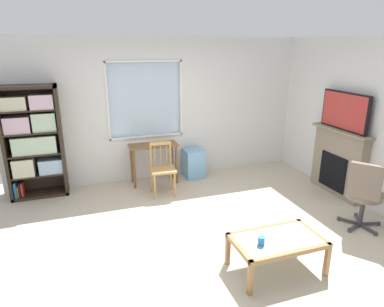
{
  "coord_description": "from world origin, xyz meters",
  "views": [
    {
      "loc": [
        -1.44,
        -3.81,
        2.47
      ],
      "look_at": [
        0.12,
        0.72,
        0.92
      ],
      "focal_mm": 31.56,
      "sensor_mm": 36.0,
      "label": 1
    }
  ],
  "objects_px": {
    "office_chair": "(364,192)",
    "coffee_table": "(277,243)",
    "plastic_drawer_unit": "(193,163)",
    "sippy_cup": "(261,241)",
    "bookshelf": "(33,139)",
    "fireplace": "(338,162)",
    "tv": "(345,111)",
    "desk_under_window": "(154,152)",
    "wooden_chair": "(162,168)"
  },
  "relations": [
    {
      "from": "tv",
      "to": "sippy_cup",
      "type": "distance_m",
      "value": 2.99
    },
    {
      "from": "coffee_table",
      "to": "tv",
      "type": "bearing_deg",
      "value": 35.26
    },
    {
      "from": "fireplace",
      "to": "coffee_table",
      "type": "relative_size",
      "value": 1.17
    },
    {
      "from": "plastic_drawer_unit",
      "to": "fireplace",
      "type": "bearing_deg",
      "value": -36.22
    },
    {
      "from": "fireplace",
      "to": "bookshelf",
      "type": "bearing_deg",
      "value": 161.92
    },
    {
      "from": "office_chair",
      "to": "coffee_table",
      "type": "relative_size",
      "value": 0.99
    },
    {
      "from": "bookshelf",
      "to": "office_chair",
      "type": "distance_m",
      "value": 5.1
    },
    {
      "from": "office_chair",
      "to": "wooden_chair",
      "type": "bearing_deg",
      "value": 138.47
    },
    {
      "from": "wooden_chair",
      "to": "plastic_drawer_unit",
      "type": "distance_m",
      "value": 0.96
    },
    {
      "from": "fireplace",
      "to": "plastic_drawer_unit",
      "type": "bearing_deg",
      "value": 143.78
    },
    {
      "from": "office_chair",
      "to": "coffee_table",
      "type": "distance_m",
      "value": 1.67
    },
    {
      "from": "bookshelf",
      "to": "plastic_drawer_unit",
      "type": "xyz_separation_m",
      "value": [
        2.76,
        -0.06,
        -0.72
      ]
    },
    {
      "from": "wooden_chair",
      "to": "sippy_cup",
      "type": "relative_size",
      "value": 10.0
    },
    {
      "from": "desk_under_window",
      "to": "sippy_cup",
      "type": "distance_m",
      "value": 3.06
    },
    {
      "from": "fireplace",
      "to": "sippy_cup",
      "type": "distance_m",
      "value": 2.83
    },
    {
      "from": "desk_under_window",
      "to": "sippy_cup",
      "type": "height_order",
      "value": "desk_under_window"
    },
    {
      "from": "fireplace",
      "to": "tv",
      "type": "relative_size",
      "value": 1.2
    },
    {
      "from": "plastic_drawer_unit",
      "to": "sippy_cup",
      "type": "height_order",
      "value": "plastic_drawer_unit"
    },
    {
      "from": "bookshelf",
      "to": "fireplace",
      "type": "distance_m",
      "value": 5.11
    },
    {
      "from": "tv",
      "to": "coffee_table",
      "type": "height_order",
      "value": "tv"
    },
    {
      "from": "plastic_drawer_unit",
      "to": "sippy_cup",
      "type": "relative_size",
      "value": 6.09
    },
    {
      "from": "desk_under_window",
      "to": "coffee_table",
      "type": "distance_m",
      "value": 3.07
    },
    {
      "from": "tv",
      "to": "coffee_table",
      "type": "relative_size",
      "value": 0.98
    },
    {
      "from": "sippy_cup",
      "to": "plastic_drawer_unit",
      "type": "bearing_deg",
      "value": 84.54
    },
    {
      "from": "bookshelf",
      "to": "sippy_cup",
      "type": "xyz_separation_m",
      "value": [
        2.47,
        -3.13,
        -0.54
      ]
    },
    {
      "from": "tv",
      "to": "plastic_drawer_unit",
      "type": "bearing_deg",
      "value": 143.54
    },
    {
      "from": "office_chair",
      "to": "coffee_table",
      "type": "height_order",
      "value": "office_chair"
    },
    {
      "from": "desk_under_window",
      "to": "office_chair",
      "type": "height_order",
      "value": "office_chair"
    },
    {
      "from": "bookshelf",
      "to": "wooden_chair",
      "type": "distance_m",
      "value": 2.16
    },
    {
      "from": "wooden_chair",
      "to": "plastic_drawer_unit",
      "type": "xyz_separation_m",
      "value": [
        0.76,
        0.56,
        -0.19
      ]
    },
    {
      "from": "wooden_chair",
      "to": "office_chair",
      "type": "bearing_deg",
      "value": -41.53
    },
    {
      "from": "wooden_chair",
      "to": "office_chair",
      "type": "height_order",
      "value": "office_chair"
    },
    {
      "from": "plastic_drawer_unit",
      "to": "coffee_table",
      "type": "height_order",
      "value": "plastic_drawer_unit"
    },
    {
      "from": "wooden_chair",
      "to": "coffee_table",
      "type": "relative_size",
      "value": 0.89
    },
    {
      "from": "office_chair",
      "to": "sippy_cup",
      "type": "distance_m",
      "value": 1.91
    },
    {
      "from": "plastic_drawer_unit",
      "to": "sippy_cup",
      "type": "xyz_separation_m",
      "value": [
        -0.29,
        -3.07,
        0.18
      ]
    },
    {
      "from": "fireplace",
      "to": "office_chair",
      "type": "relative_size",
      "value": 1.18
    },
    {
      "from": "sippy_cup",
      "to": "wooden_chair",
      "type": "bearing_deg",
      "value": 100.5
    },
    {
      "from": "wooden_chair",
      "to": "fireplace",
      "type": "relative_size",
      "value": 0.76
    },
    {
      "from": "coffee_table",
      "to": "plastic_drawer_unit",
      "type": "bearing_deg",
      "value": 88.98
    },
    {
      "from": "bookshelf",
      "to": "wooden_chair",
      "type": "xyz_separation_m",
      "value": [
        2.0,
        -0.62,
        -0.53
      ]
    },
    {
      "from": "fireplace",
      "to": "office_chair",
      "type": "distance_m",
      "value": 1.21
    },
    {
      "from": "bookshelf",
      "to": "plastic_drawer_unit",
      "type": "bearing_deg",
      "value": -1.18
    },
    {
      "from": "desk_under_window",
      "to": "plastic_drawer_unit",
      "type": "height_order",
      "value": "desk_under_window"
    },
    {
      "from": "desk_under_window",
      "to": "wooden_chair",
      "type": "xyz_separation_m",
      "value": [
        0.03,
        -0.51,
        -0.13
      ]
    },
    {
      "from": "plastic_drawer_unit",
      "to": "fireplace",
      "type": "relative_size",
      "value": 0.46
    },
    {
      "from": "wooden_chair",
      "to": "fireplace",
      "type": "bearing_deg",
      "value": -18.68
    },
    {
      "from": "fireplace",
      "to": "tv",
      "type": "xyz_separation_m",
      "value": [
        -0.02,
        -0.0,
        0.87
      ]
    },
    {
      "from": "coffee_table",
      "to": "sippy_cup",
      "type": "distance_m",
      "value": 0.27
    },
    {
      "from": "wooden_chair",
      "to": "tv",
      "type": "bearing_deg",
      "value": -18.79
    }
  ]
}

